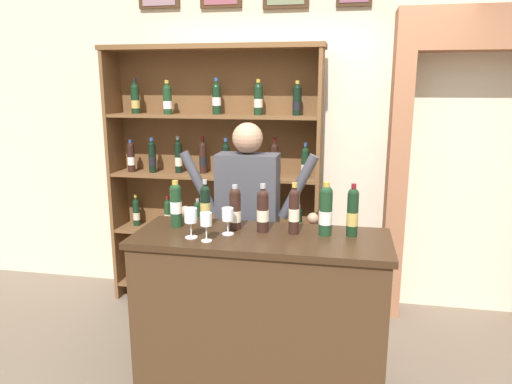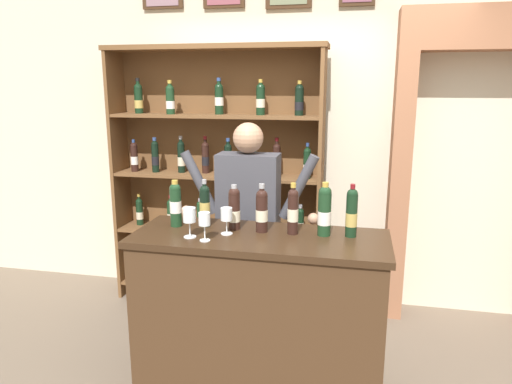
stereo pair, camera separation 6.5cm
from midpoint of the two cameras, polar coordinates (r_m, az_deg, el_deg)
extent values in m
cube|color=beige|center=(4.20, 5.16, 7.67)|extent=(12.00, 0.16, 3.08)
cube|color=brown|center=(4.41, -16.86, 1.84)|extent=(0.03, 0.32, 2.23)
cube|color=brown|center=(3.91, 7.07, 0.95)|extent=(0.03, 0.32, 2.23)
cube|color=brown|center=(4.21, -5.03, 1.86)|extent=(1.82, 0.02, 2.23)
cube|color=brown|center=(4.37, -5.33, -11.21)|extent=(1.76, 0.31, 0.03)
cylinder|color=black|center=(4.55, -14.71, -8.95)|extent=(0.06, 0.06, 0.22)
sphere|color=black|center=(4.51, -14.79, -7.61)|extent=(0.06, 0.06, 0.06)
cylinder|color=black|center=(4.49, -14.82, -7.17)|extent=(0.03, 0.03, 0.08)
cylinder|color=#B79338|center=(4.48, -14.84, -6.79)|extent=(0.03, 0.03, 0.03)
cylinder|color=tan|center=(4.55, -14.71, -8.95)|extent=(0.06, 0.06, 0.07)
cylinder|color=black|center=(4.47, -10.45, -9.11)|extent=(0.06, 0.06, 0.22)
sphere|color=black|center=(4.43, -10.51, -7.73)|extent=(0.06, 0.06, 0.06)
cylinder|color=black|center=(4.42, -10.52, -7.36)|extent=(0.02, 0.02, 0.07)
cylinder|color=navy|center=(4.41, -10.54, -7.05)|extent=(0.03, 0.03, 0.03)
cylinder|color=tan|center=(4.47, -10.44, -9.31)|extent=(0.06, 0.06, 0.07)
cylinder|color=#19381E|center=(4.40, -7.18, -9.33)|extent=(0.06, 0.06, 0.22)
sphere|color=#19381E|center=(4.36, -7.23, -7.90)|extent=(0.06, 0.06, 0.06)
cylinder|color=#19381E|center=(4.35, -7.24, -7.53)|extent=(0.03, 0.03, 0.07)
cylinder|color=#99999E|center=(4.34, -7.25, -7.21)|extent=(0.03, 0.03, 0.03)
cylinder|color=tan|center=(4.40, -7.19, -9.28)|extent=(0.06, 0.06, 0.07)
cylinder|color=black|center=(4.30, -3.43, -9.75)|extent=(0.06, 0.06, 0.23)
sphere|color=black|center=(4.26, -3.45, -8.27)|extent=(0.06, 0.06, 0.06)
cylinder|color=black|center=(4.25, -3.46, -7.91)|extent=(0.03, 0.03, 0.07)
cylinder|color=#B79338|center=(4.24, -3.46, -7.60)|extent=(0.03, 0.03, 0.03)
cylinder|color=tan|center=(4.30, -3.43, -9.68)|extent=(0.06, 0.06, 0.07)
cylinder|color=black|center=(4.22, 0.56, -10.21)|extent=(0.06, 0.06, 0.22)
sphere|color=black|center=(4.18, 0.56, -8.74)|extent=(0.06, 0.06, 0.06)
cylinder|color=black|center=(4.17, 0.56, -8.35)|extent=(0.02, 0.02, 0.07)
cylinder|color=#99999E|center=(4.16, 0.56, -8.02)|extent=(0.03, 0.03, 0.03)
cylinder|color=beige|center=(4.23, 0.56, -10.59)|extent=(0.06, 0.06, 0.07)
cylinder|color=black|center=(4.23, 4.14, -10.33)|extent=(0.06, 0.06, 0.21)
sphere|color=black|center=(4.18, 4.16, -8.95)|extent=(0.06, 0.06, 0.06)
cylinder|color=black|center=(4.17, 4.17, -8.57)|extent=(0.03, 0.03, 0.07)
cylinder|color=#B79338|center=(4.16, 4.17, -8.25)|extent=(0.03, 0.03, 0.03)
cylinder|color=silver|center=(4.23, 4.14, -10.35)|extent=(0.06, 0.06, 0.07)
cube|color=brown|center=(4.19, -5.47, -4.86)|extent=(1.76, 0.31, 0.02)
cylinder|color=black|center=(4.44, -14.68, -2.61)|extent=(0.06, 0.06, 0.21)
sphere|color=black|center=(4.42, -14.76, -1.24)|extent=(0.06, 0.06, 0.06)
cylinder|color=black|center=(4.41, -14.79, -0.81)|extent=(0.02, 0.02, 0.08)
cylinder|color=#B79338|center=(4.40, -14.81, -0.45)|extent=(0.03, 0.03, 0.03)
cylinder|color=beige|center=(4.45, -14.67, -2.83)|extent=(0.06, 0.06, 0.07)
cylinder|color=#19381E|center=(4.30, -11.04, -2.87)|extent=(0.06, 0.06, 0.22)
sphere|color=#19381E|center=(4.27, -11.10, -1.39)|extent=(0.06, 0.06, 0.06)
cylinder|color=#19381E|center=(4.26, -11.12, -0.97)|extent=(0.02, 0.02, 0.07)
cylinder|color=maroon|center=(4.26, -11.14, -0.61)|extent=(0.03, 0.03, 0.03)
cylinder|color=beige|center=(4.30, -11.03, -3.08)|extent=(0.06, 0.06, 0.07)
cylinder|color=#19381E|center=(4.17, -7.49, -3.16)|extent=(0.06, 0.06, 0.23)
sphere|color=#19381E|center=(4.14, -7.54, -1.56)|extent=(0.06, 0.06, 0.06)
cylinder|color=#19381E|center=(4.13, -7.55, -1.24)|extent=(0.03, 0.03, 0.06)
cylinder|color=#99999E|center=(4.13, -7.56, -1.00)|extent=(0.03, 0.03, 0.03)
cylinder|color=silver|center=(4.18, -7.48, -3.56)|extent=(0.06, 0.06, 0.07)
cylinder|color=#19381E|center=(4.09, -3.62, -3.45)|extent=(0.06, 0.06, 0.22)
sphere|color=#19381E|center=(4.06, -3.64, -1.87)|extent=(0.06, 0.06, 0.06)
cylinder|color=#19381E|center=(4.05, -3.65, -1.38)|extent=(0.03, 0.03, 0.08)
cylinder|color=black|center=(4.04, -3.65, -0.94)|extent=(0.03, 0.03, 0.03)
cylinder|color=silver|center=(4.10, -3.61, -3.73)|extent=(0.06, 0.06, 0.07)
cylinder|color=black|center=(4.08, 0.87, -3.53)|extent=(0.06, 0.06, 0.22)
sphere|color=black|center=(4.05, 0.87, -1.98)|extent=(0.06, 0.06, 0.06)
cylinder|color=black|center=(4.04, 0.87, -1.56)|extent=(0.03, 0.03, 0.07)
cylinder|color=black|center=(4.03, 0.88, -1.20)|extent=(0.03, 0.03, 0.03)
cylinder|color=beige|center=(4.08, 0.87, -3.69)|extent=(0.06, 0.06, 0.07)
cylinder|color=black|center=(3.99, 4.66, -3.97)|extent=(0.06, 0.06, 0.21)
sphere|color=black|center=(3.95, 4.69, -2.42)|extent=(0.06, 0.06, 0.06)
cylinder|color=black|center=(3.95, 4.69, -2.04)|extent=(0.03, 0.03, 0.06)
cylinder|color=#99999E|center=(3.94, 4.70, -1.73)|extent=(0.03, 0.03, 0.03)
cylinder|color=beige|center=(3.99, 4.66, -4.11)|extent=(0.06, 0.06, 0.07)
cube|color=brown|center=(4.06, -5.63, 1.98)|extent=(1.76, 0.31, 0.02)
cylinder|color=black|center=(4.29, -15.31, 3.84)|extent=(0.06, 0.06, 0.22)
sphere|color=black|center=(4.28, -15.40, 5.37)|extent=(0.06, 0.06, 0.06)
cylinder|color=black|center=(4.28, -15.42, 5.69)|extent=(0.02, 0.02, 0.06)
cylinder|color=navy|center=(4.27, -15.43, 5.94)|extent=(0.03, 0.03, 0.03)
cylinder|color=silver|center=(4.30, -15.29, 3.66)|extent=(0.06, 0.06, 0.07)
cylinder|color=black|center=(4.22, -12.88, 3.92)|extent=(0.06, 0.06, 0.24)
sphere|color=black|center=(4.20, -12.96, 5.60)|extent=(0.06, 0.06, 0.06)
cylinder|color=black|center=(4.20, -12.98, 5.95)|extent=(0.03, 0.03, 0.06)
cylinder|color=navy|center=(4.19, -12.99, 6.24)|extent=(0.03, 0.03, 0.03)
cylinder|color=black|center=(4.22, -12.86, 3.68)|extent=(0.06, 0.06, 0.08)
cylinder|color=black|center=(4.16, -9.81, 3.94)|extent=(0.06, 0.06, 0.24)
sphere|color=black|center=(4.14, -9.87, 5.65)|extent=(0.06, 0.06, 0.06)
cylinder|color=black|center=(4.14, -9.89, 6.11)|extent=(0.03, 0.03, 0.08)
cylinder|color=#99999E|center=(4.14, -9.91, 6.50)|extent=(0.03, 0.03, 0.03)
cylinder|color=beige|center=(4.16, -9.80, 3.66)|extent=(0.06, 0.06, 0.08)
cylinder|color=black|center=(4.10, -6.89, 3.88)|extent=(0.06, 0.06, 0.23)
sphere|color=black|center=(4.09, -6.94, 5.57)|extent=(0.06, 0.06, 0.06)
cylinder|color=black|center=(4.08, -6.95, 6.08)|extent=(0.03, 0.03, 0.08)
cylinder|color=maroon|center=(4.08, -6.97, 6.53)|extent=(0.03, 0.03, 0.03)
cylinder|color=black|center=(4.11, -6.89, 3.73)|extent=(0.06, 0.06, 0.07)
cylinder|color=black|center=(3.99, -4.13, 3.68)|extent=(0.06, 0.06, 0.23)
sphere|color=black|center=(3.98, -4.16, 5.42)|extent=(0.06, 0.06, 0.06)
cylinder|color=black|center=(3.97, -4.16, 5.90)|extent=(0.03, 0.03, 0.08)
cylinder|color=navy|center=(3.97, -4.17, 6.32)|extent=(0.03, 0.03, 0.03)
cylinder|color=beige|center=(4.00, -4.12, 3.35)|extent=(0.06, 0.06, 0.07)
cylinder|color=black|center=(3.97, -1.13, 3.60)|extent=(0.06, 0.06, 0.22)
sphere|color=black|center=(3.96, -1.14, 5.26)|extent=(0.06, 0.06, 0.06)
cylinder|color=black|center=(3.95, -1.14, 5.79)|extent=(0.02, 0.02, 0.08)
cylinder|color=black|center=(3.95, -1.14, 6.26)|extent=(0.03, 0.03, 0.03)
cylinder|color=tan|center=(3.98, -1.13, 3.19)|extent=(0.06, 0.06, 0.07)
cylinder|color=black|center=(3.94, 1.76, 3.63)|extent=(0.06, 0.06, 0.24)
sphere|color=black|center=(3.92, 1.77, 5.43)|extent=(0.06, 0.06, 0.06)
cylinder|color=black|center=(3.92, 1.78, 5.95)|extent=(0.03, 0.03, 0.08)
cylinder|color=maroon|center=(3.92, 1.78, 6.40)|extent=(0.03, 0.03, 0.03)
cylinder|color=silver|center=(3.95, 1.76, 3.22)|extent=(0.06, 0.06, 0.08)
cylinder|color=black|center=(3.87, 5.47, 3.25)|extent=(0.06, 0.06, 0.22)
sphere|color=black|center=(3.85, 5.51, 4.92)|extent=(0.06, 0.06, 0.06)
cylinder|color=black|center=(3.85, 5.52, 5.37)|extent=(0.02, 0.02, 0.07)
cylinder|color=navy|center=(3.85, 5.53, 5.74)|extent=(0.03, 0.03, 0.03)
cylinder|color=silver|center=(3.87, 5.46, 2.84)|extent=(0.06, 0.06, 0.07)
cube|color=brown|center=(4.00, -5.79, 9.13)|extent=(1.76, 0.31, 0.02)
cylinder|color=black|center=(4.25, -14.83, 10.60)|extent=(0.07, 0.07, 0.21)
sphere|color=black|center=(4.25, -14.92, 12.11)|extent=(0.07, 0.07, 0.07)
cylinder|color=black|center=(4.25, -14.95, 12.59)|extent=(0.03, 0.03, 0.08)
cylinder|color=black|center=(4.25, -14.98, 13.02)|extent=(0.03, 0.03, 0.03)
cylinder|color=tan|center=(4.25, -14.81, 10.23)|extent=(0.07, 0.07, 0.07)
cylinder|color=#19381E|center=(4.08, -11.12, 10.63)|extent=(0.07, 0.07, 0.20)
sphere|color=#19381E|center=(4.08, -11.19, 12.13)|extent=(0.07, 0.07, 0.07)
cylinder|color=#19381E|center=(4.08, -11.21, 12.57)|extent=(0.03, 0.03, 0.08)
cylinder|color=#B79338|center=(4.08, -11.23, 12.96)|extent=(0.04, 0.04, 0.03)
cylinder|color=silver|center=(4.08, -11.11, 10.31)|extent=(0.07, 0.07, 0.06)
cylinder|color=black|center=(4.02, -5.26, 10.86)|extent=(0.07, 0.07, 0.21)
sphere|color=black|center=(4.01, -5.29, 12.47)|extent=(0.07, 0.07, 0.07)
cylinder|color=black|center=(4.01, -5.30, 12.98)|extent=(0.03, 0.03, 0.08)
cylinder|color=navy|center=(4.01, -5.31, 13.43)|extent=(0.04, 0.04, 0.03)
cylinder|color=silver|center=(4.02, -5.26, 10.87)|extent=(0.07, 0.07, 0.07)
cylinder|color=black|center=(3.91, -0.21, 10.86)|extent=(0.07, 0.07, 0.21)
sphere|color=black|center=(3.91, -0.21, 12.51)|extent=(0.07, 0.07, 0.07)
cylinder|color=black|center=(3.91, -0.21, 12.94)|extent=(0.03, 0.03, 0.07)
cylinder|color=#B79338|center=(3.91, -0.21, 13.32)|extent=(0.03, 0.03, 0.03)
cylinder|color=beige|center=(3.91, -0.21, 10.71)|extent=(0.07, 0.07, 0.07)
cylinder|color=black|center=(3.87, 4.50, 10.75)|extent=(0.07, 0.07, 0.21)
sphere|color=black|center=(3.87, 4.53, 12.36)|extent=(0.07, 0.07, 0.07)
cylinder|color=black|center=(3.87, 4.54, 12.76)|extent=(0.03, 0.03, 0.07)
cylinder|color=#B79338|center=(3.87, 4.55, 13.10)|extent=(0.03, 0.03, 0.03)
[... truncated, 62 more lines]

